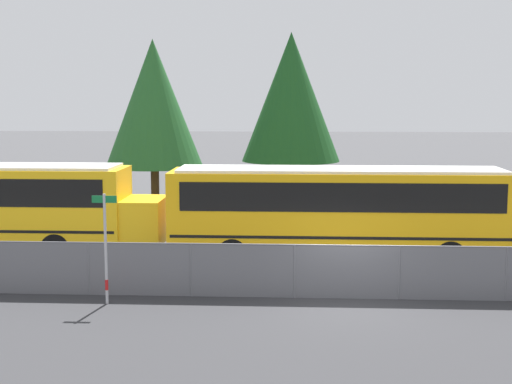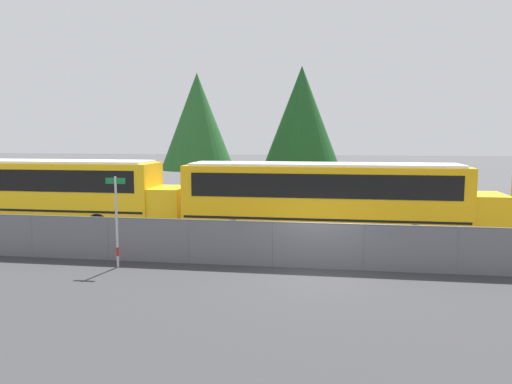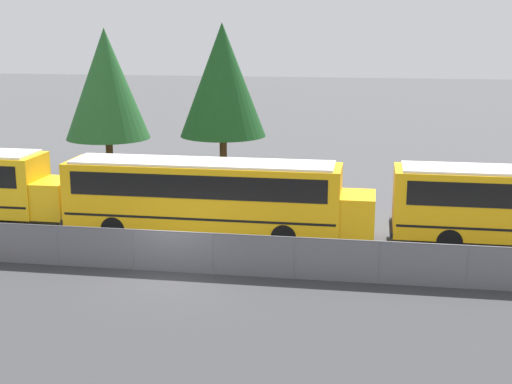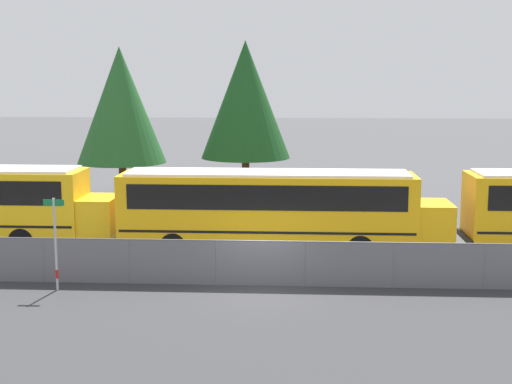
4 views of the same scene
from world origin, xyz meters
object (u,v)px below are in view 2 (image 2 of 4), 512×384
object	(u,v)px
street_sign	(117,220)
tree_2	(197,122)
school_bus_2	(330,195)
tree_3	(302,116)
school_bus_1	(42,189)

from	to	relation	value
street_sign	tree_2	size ratio (longest dim) A/B	0.36
school_bus_2	tree_2	xyz separation A→B (m)	(-9.25, 12.53, 3.47)
tree_2	tree_3	size ratio (longest dim) A/B	0.97
school_bus_1	street_sign	xyz separation A→B (m)	(6.47, -5.97, -0.34)
school_bus_1	street_sign	size ratio (longest dim) A/B	4.24
school_bus_1	school_bus_2	bearing A→B (deg)	-2.23
school_bus_1	tree_2	xyz separation A→B (m)	(4.35, 12.00, 3.47)
street_sign	tree_2	xyz separation A→B (m)	(-2.12, 17.97, 3.80)
street_sign	tree_3	xyz separation A→B (m)	(5.08, 17.98, 4.12)
street_sign	tree_2	bearing A→B (deg)	96.73
tree_2	tree_3	world-z (taller)	tree_3
school_bus_1	street_sign	distance (m)	8.81
school_bus_2	street_sign	size ratio (longest dim) A/B	4.24
school_bus_2	street_sign	xyz separation A→B (m)	(-7.13, -5.44, -0.34)
school_bus_1	school_bus_2	size ratio (longest dim) A/B	1.00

